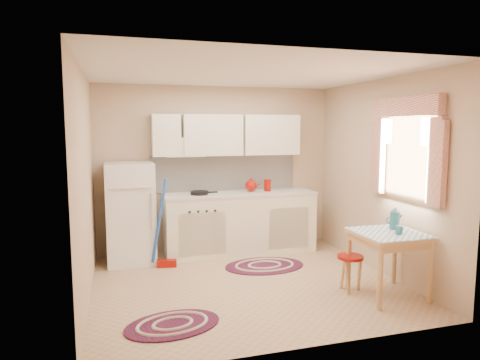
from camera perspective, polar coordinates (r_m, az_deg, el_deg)
The scene contains 14 objects.
room_shell at distance 5.27m, azimuth 1.84°, elevation 3.93°, with size 3.64×3.60×2.52m.
fridge at distance 6.13m, azimuth -14.36°, elevation -4.31°, with size 0.65×0.60×1.40m, color white.
broom at distance 5.84m, azimuth -9.83°, elevation -5.75°, with size 0.28×0.12×1.20m, color blue, non-canonical shape.
base_cabinets at distance 6.47m, azimuth -0.03°, elevation -5.86°, with size 2.25×0.60×0.88m, color white.
countertop at distance 6.39m, azimuth -0.03°, elevation -1.83°, with size 2.27×0.62×0.04m, color silver.
frying_pan at distance 6.19m, azimuth -5.45°, elevation -1.72°, with size 0.25×0.25×0.05m, color black.
red_kettle at distance 6.42m, azimuth 1.47°, elevation -0.75°, with size 0.19×0.17×0.19m, color #9B0E05, non-canonical shape.
red_canister at distance 6.51m, azimuth 3.69°, elevation -0.79°, with size 0.10×0.10×0.16m, color #9B0E05.
table at distance 5.12m, azimuth 19.11°, elevation -10.61°, with size 0.72×0.72×0.72m, color #DEAB6F.
stool at distance 5.19m, azimuth 14.44°, elevation -11.96°, with size 0.30×0.30×0.42m, color #9B0E05.
coffee_pot at distance 5.18m, azimuth 19.94°, elevation -4.80°, with size 0.13×0.12×0.27m, color #2A6E80, non-canonical shape.
mug at distance 4.97m, azimuth 20.45°, elevation -6.31°, with size 0.07×0.07×0.10m, color #2A6E80.
rug_center at distance 5.95m, azimuth 3.30°, elevation -11.35°, with size 1.10×0.73×0.02m, color maroon, non-canonical shape.
rug_left at distance 4.35m, azimuth -8.97°, elevation -18.52°, with size 0.93×0.62×0.02m, color maroon, non-canonical shape.
Camera 1 is at (-1.46, -4.77, 1.87)m, focal length 32.00 mm.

